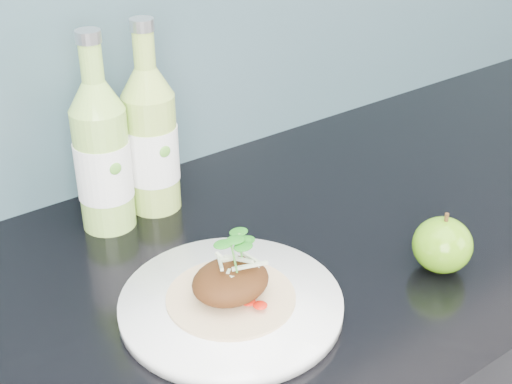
% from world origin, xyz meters
% --- Properties ---
extents(dinner_plate, '(0.34, 0.34, 0.02)m').
position_xyz_m(dinner_plate, '(-0.08, 1.63, 0.91)').
color(dinner_plate, white).
rests_on(dinner_plate, kitchen_counter).
extents(pork_taco, '(0.15, 0.15, 0.10)m').
position_xyz_m(pork_taco, '(-0.08, 1.63, 0.94)').
color(pork_taco, tan).
rests_on(pork_taco, dinner_plate).
extents(green_apple, '(0.09, 0.09, 0.08)m').
position_xyz_m(green_apple, '(0.17, 1.54, 0.93)').
color(green_apple, '#52840E').
rests_on(green_apple, kitchen_counter).
extents(cider_bottle_left, '(0.09, 0.09, 0.27)m').
position_xyz_m(cider_bottle_left, '(-0.11, 1.88, 1.00)').
color(cider_bottle_left, '#92C351').
rests_on(cider_bottle_left, kitchen_counter).
extents(cider_bottle_right, '(0.08, 0.08, 0.27)m').
position_xyz_m(cider_bottle_right, '(-0.03, 1.89, 1.00)').
color(cider_bottle_right, '#9BBC4E').
rests_on(cider_bottle_right, kitchen_counter).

